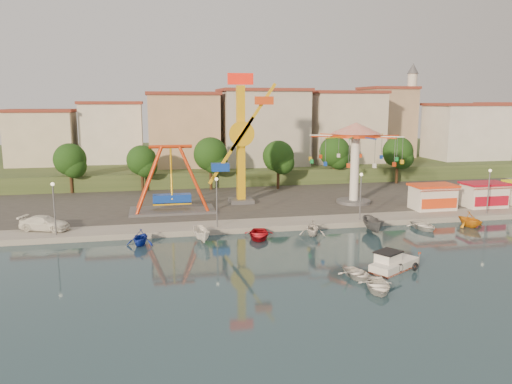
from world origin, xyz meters
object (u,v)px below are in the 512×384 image
object	(u,v)px
cabin_motorboat	(393,264)
kamikaze_tower	(243,142)
van	(45,223)
rowboat_a	(358,274)
pirate_ship_ride	(171,180)
wave_swinger	(355,145)

from	to	relation	value
cabin_motorboat	kamikaze_tower	bearing A→B (deg)	75.04
van	cabin_motorboat	bearing A→B (deg)	-98.78
kamikaze_tower	rowboat_a	distance (m)	29.38
pirate_ship_ride	cabin_motorboat	size ratio (longest dim) A/B	1.99
pirate_ship_ride	wave_swinger	bearing A→B (deg)	1.01
kamikaze_tower	cabin_motorboat	xyz separation A→B (m)	(7.65, -26.57, -8.07)
rowboat_a	van	size ratio (longest dim) A/B	0.64
cabin_motorboat	van	size ratio (longest dim) A/B	0.99
kamikaze_tower	cabin_motorboat	world-z (taller)	kamikaze_tower
pirate_ship_ride	van	world-z (taller)	pirate_ship_ride
van	rowboat_a	bearing A→B (deg)	-104.09
pirate_ship_ride	van	xyz separation A→B (m)	(-13.16, -6.34, -3.06)
cabin_motorboat	rowboat_a	xyz separation A→B (m)	(-3.66, -1.36, -0.11)
van	kamikaze_tower	bearing A→B (deg)	-46.17
pirate_ship_ride	kamikaze_tower	distance (m)	10.73
wave_swinger	cabin_motorboat	xyz separation A→B (m)	(-6.34, -23.61, -7.75)
wave_swinger	van	world-z (taller)	wave_swinger
pirate_ship_ride	rowboat_a	world-z (taller)	pirate_ship_ride
rowboat_a	pirate_ship_ride	bearing A→B (deg)	108.57
cabin_motorboat	wave_swinger	bearing A→B (deg)	43.96
kamikaze_tower	rowboat_a	xyz separation A→B (m)	(3.99, -27.93, -8.18)
van	pirate_ship_ride	bearing A→B (deg)	-43.81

